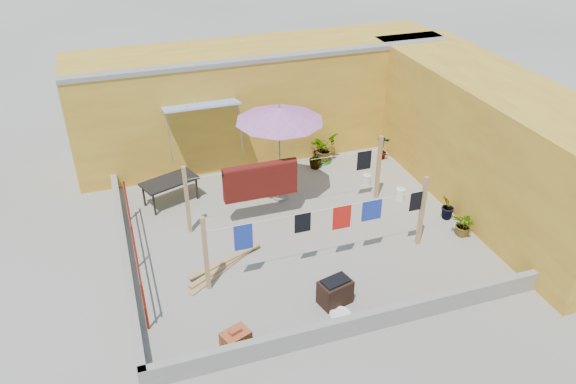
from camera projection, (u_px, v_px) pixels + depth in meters
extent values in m
plane|color=#9E998E|center=(298.00, 230.00, 13.71)|extent=(80.00, 80.00, 0.00)
cube|color=gold|center=(262.00, 98.00, 16.83)|extent=(11.00, 2.40, 3.20)
cube|color=gray|center=(271.00, 58.00, 15.18)|extent=(11.00, 0.35, 0.12)
cube|color=#2D51B2|center=(201.00, 106.00, 14.66)|extent=(2.00, 0.79, 0.22)
cylinder|color=gray|center=(169.00, 139.00, 14.44)|extent=(0.03, 0.30, 1.28)
cylinder|color=gray|center=(241.00, 129.00, 14.96)|extent=(0.03, 0.30, 1.28)
cube|color=gold|center=(490.00, 141.00, 14.31)|extent=(2.40, 9.00, 3.20)
cube|color=gray|center=(361.00, 323.00, 10.69)|extent=(8.30, 0.16, 0.44)
cube|color=gray|center=(125.00, 256.00, 12.48)|extent=(0.16, 7.30, 0.44)
cylinder|color=maroon|center=(145.00, 307.00, 10.59)|extent=(0.05, 0.05, 1.10)
cylinder|color=maroon|center=(135.00, 247.00, 12.21)|extent=(0.05, 0.05, 1.10)
cylinder|color=maroon|center=(127.00, 201.00, 13.83)|extent=(0.05, 0.05, 1.10)
cylinder|color=maroon|center=(131.00, 228.00, 11.95)|extent=(0.04, 4.20, 0.04)
cylinder|color=maroon|center=(134.00, 245.00, 12.18)|extent=(0.04, 4.20, 0.04)
cube|color=tan|center=(206.00, 254.00, 11.42)|extent=(0.09, 0.09, 1.80)
cube|color=tan|center=(422.00, 211.00, 12.80)|extent=(0.09, 0.09, 1.80)
cube|color=tan|center=(378.00, 168.00, 14.58)|extent=(0.09, 0.09, 1.80)
cube|color=tan|center=(187.00, 200.00, 13.21)|extent=(0.09, 0.09, 1.80)
cylinder|color=silver|center=(321.00, 210.00, 11.83)|extent=(5.00, 0.01, 0.01)
cylinder|color=silver|center=(287.00, 163.00, 13.61)|extent=(5.00, 0.01, 0.01)
cube|color=#4F110D|center=(260.00, 181.00, 13.61)|extent=(1.83, 0.22, 0.85)
cube|color=black|center=(364.00, 160.00, 14.31)|extent=(0.39, 0.02, 0.53)
cube|color=maroon|center=(237.00, 180.00, 13.38)|extent=(0.35, 0.02, 0.47)
cube|color=#1C3299|center=(243.00, 237.00, 11.52)|extent=(0.39, 0.02, 0.62)
cube|color=black|center=(303.00, 223.00, 11.84)|extent=(0.36, 0.02, 0.47)
cube|color=red|center=(342.00, 217.00, 12.11)|extent=(0.42, 0.02, 0.58)
cube|color=#1C3299|center=(372.00, 210.00, 12.29)|extent=(0.47, 0.02, 0.51)
cube|color=black|center=(416.00, 201.00, 12.58)|extent=(0.29, 0.02, 0.48)
cylinder|color=gray|center=(280.00, 197.00, 14.99)|extent=(0.40, 0.40, 0.07)
cylinder|color=gray|center=(280.00, 156.00, 14.35)|extent=(0.05, 0.05, 2.55)
cone|color=#BE66A9|center=(279.00, 114.00, 13.76)|extent=(2.81, 2.81, 0.35)
cylinder|color=gray|center=(279.00, 107.00, 13.65)|extent=(0.04, 0.04, 0.11)
cube|color=black|center=(169.00, 181.00, 14.50)|extent=(1.58, 1.17, 0.05)
cube|color=black|center=(154.00, 205.00, 14.14)|extent=(0.05, 0.05, 0.62)
cube|color=black|center=(144.00, 195.00, 14.52)|extent=(0.05, 0.05, 0.62)
cube|color=black|center=(197.00, 189.00, 14.81)|extent=(0.05, 0.05, 0.62)
cube|color=black|center=(186.00, 180.00, 15.19)|extent=(0.05, 0.05, 0.62)
cube|color=#A95827|center=(236.00, 340.00, 10.37)|extent=(0.60, 0.52, 0.37)
cube|color=#AB3D28|center=(235.00, 331.00, 10.26)|extent=(0.25, 0.18, 0.07)
cube|color=tan|center=(221.00, 271.00, 12.33)|extent=(1.62, 1.20, 0.04)
cube|color=tan|center=(223.00, 266.00, 12.43)|extent=(1.70, 1.06, 0.04)
cube|color=tan|center=(225.00, 260.00, 12.53)|extent=(1.80, 0.83, 0.04)
cube|color=black|center=(335.00, 292.00, 11.38)|extent=(0.73, 0.58, 0.54)
cube|color=black|center=(336.00, 281.00, 11.22)|extent=(0.60, 0.45, 0.04)
cylinder|color=white|center=(340.00, 315.00, 11.16)|extent=(0.41, 0.41, 0.05)
torus|color=white|center=(340.00, 314.00, 11.14)|extent=(0.44, 0.44, 0.04)
cylinder|color=white|center=(367.00, 180.00, 15.55)|extent=(0.22, 0.22, 0.29)
cylinder|color=white|center=(367.00, 174.00, 15.47)|extent=(0.06, 0.06, 0.05)
cylinder|color=white|center=(400.00, 194.00, 14.86)|extent=(0.24, 0.24, 0.33)
cylinder|color=white|center=(401.00, 188.00, 14.76)|extent=(0.07, 0.07, 0.05)
torus|color=#186F1A|center=(323.00, 161.00, 16.76)|extent=(0.49, 0.49, 0.03)
torus|color=#186F1A|center=(323.00, 160.00, 16.74)|extent=(0.42, 0.42, 0.03)
imported|color=#1A5618|center=(323.00, 148.00, 16.61)|extent=(1.03, 1.01, 0.87)
imported|color=#1A5618|center=(315.00, 158.00, 16.28)|extent=(0.42, 0.42, 0.67)
imported|color=#1A5618|center=(383.00, 147.00, 16.73)|extent=(0.50, 0.46, 0.79)
imported|color=#1A5618|center=(448.00, 207.00, 13.95)|extent=(0.51, 0.50, 0.72)
imported|color=#1A5618|center=(465.00, 225.00, 13.38)|extent=(0.64, 0.68, 0.61)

